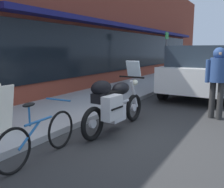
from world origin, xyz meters
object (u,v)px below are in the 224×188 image
at_px(parked_bicycle, 39,137).
at_px(parking_sign_pole, 166,51).
at_px(parked_minivan, 205,70).
at_px(touring_motorcycle, 114,102).
at_px(pedestrian_walking, 218,74).

distance_m(parked_bicycle, parking_sign_pole, 10.04).
bearing_deg(parking_sign_pole, parked_minivan, -141.36).
height_order(touring_motorcycle, parking_sign_pole, parking_sign_pole).
height_order(touring_motorcycle, parked_minivan, parked_minivan).
xyz_separation_m(parked_bicycle, parked_minivan, (6.87, -1.15, 0.57)).
xyz_separation_m(pedestrian_walking, parking_sign_pole, (6.14, 3.22, 0.46)).
distance_m(parked_bicycle, parked_minivan, 6.99).
relative_size(pedestrian_walking, parking_sign_pole, 0.71).
bearing_deg(pedestrian_walking, parked_bicycle, 152.41).
bearing_deg(pedestrian_walking, touring_motorcycle, 141.11).
bearing_deg(parked_minivan, pedestrian_walking, -165.51).
xyz_separation_m(parked_bicycle, pedestrian_walking, (3.75, -1.96, 0.71)).
height_order(parked_minivan, pedestrian_walking, parked_minivan).
bearing_deg(parked_bicycle, parked_minivan, -9.54).
height_order(touring_motorcycle, pedestrian_walking, pedestrian_walking).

